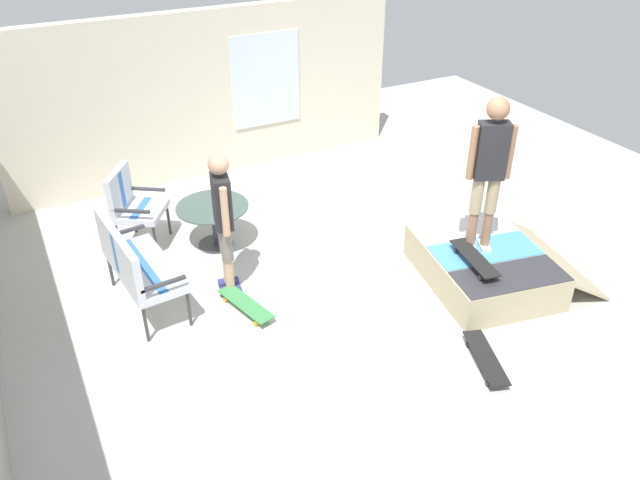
{
  "coord_description": "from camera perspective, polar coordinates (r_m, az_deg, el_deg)",
  "views": [
    {
      "loc": [
        -5.0,
        3.23,
        4.3
      ],
      "look_at": [
        0.15,
        0.53,
        0.7
      ],
      "focal_mm": 35.27,
      "sensor_mm": 36.0,
      "label": 1
    }
  ],
  "objects": [
    {
      "name": "house_facade",
      "position": [
        9.72,
        -10.07,
        12.86
      ],
      "size": [
        0.23,
        6.0,
        2.46
      ],
      "color": "beige",
      "rests_on": "ground_plane"
    },
    {
      "name": "skateboard_spare",
      "position": [
        6.46,
        14.8,
        -10.29
      ],
      "size": [
        0.82,
        0.46,
        0.1
      ],
      "color": "black",
      "rests_on": "ground_plane"
    },
    {
      "name": "person_watching",
      "position": [
        6.84,
        -8.79,
        2.33
      ],
      "size": [
        0.47,
        0.29,
        1.68
      ],
      "color": "navy",
      "rests_on": "ground_plane"
    },
    {
      "name": "patio_chair_near_house",
      "position": [
        8.14,
        -16.8,
        3.39
      ],
      "size": [
        0.82,
        0.8,
        1.02
      ],
      "color": "#38383D",
      "rests_on": "ground_plane"
    },
    {
      "name": "skate_ramp",
      "position": [
        7.55,
        14.73,
        -2.2
      ],
      "size": [
        1.92,
        2.09,
        0.43
      ],
      "color": "tan",
      "rests_on": "ground_plane"
    },
    {
      "name": "skateboard_on_ramp",
      "position": [
        7.08,
        13.83,
        -1.62
      ],
      "size": [
        0.82,
        0.34,
        0.1
      ],
      "color": "black",
      "rests_on": "skate_ramp"
    },
    {
      "name": "person_skater",
      "position": [
        6.94,
        15.13,
        6.68
      ],
      "size": [
        0.34,
        0.44,
        1.79
      ],
      "color": "silver",
      "rests_on": "skate_ramp"
    },
    {
      "name": "patio_table",
      "position": [
        7.97,
        -9.65,
        2.02
      ],
      "size": [
        0.9,
        0.9,
        0.57
      ],
      "color": "#38383D",
      "rests_on": "ground_plane"
    },
    {
      "name": "skateboard_by_bench",
      "position": [
        6.95,
        -6.76,
        -5.8
      ],
      "size": [
        0.82,
        0.39,
        0.1
      ],
      "color": "#3F8C4C",
      "rests_on": "ground_plane"
    },
    {
      "name": "patio_bench",
      "position": [
        6.93,
        -16.65,
        -1.85
      ],
      "size": [
        1.3,
        0.66,
        1.02
      ],
      "color": "#38383D",
      "rests_on": "ground_plane"
    },
    {
      "name": "ground_plane",
      "position": [
        7.37,
        4.2,
        -4.48
      ],
      "size": [
        12.0,
        12.0,
        0.1
      ],
      "primitive_type": "cube",
      "color": "beige"
    }
  ]
}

